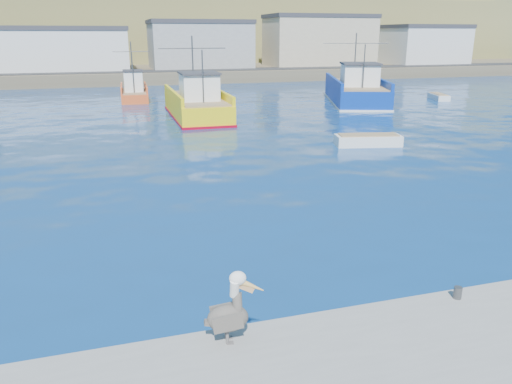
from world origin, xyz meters
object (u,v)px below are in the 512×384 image
(trawler_yellow_b, at_px, (197,104))
(skiff_far, at_px, (439,97))
(trawler_blue, at_px, (356,91))
(boat_orange, at_px, (134,91))
(pelican, at_px, (230,312))
(skiff_mid, at_px, (368,141))

(trawler_yellow_b, bearing_deg, skiff_far, 8.92)
(trawler_blue, xyz_separation_m, skiff_far, (9.58, -0.40, -0.93))
(skiff_far, bearing_deg, boat_orange, 164.61)
(trawler_yellow_b, bearing_deg, pelican, -99.14)
(trawler_blue, xyz_separation_m, skiff_mid, (-8.88, -18.70, -0.89))
(skiff_mid, bearing_deg, trawler_yellow_b, 120.04)
(skiff_mid, distance_m, skiff_far, 25.99)
(trawler_yellow_b, height_order, trawler_blue, trawler_blue)
(trawler_blue, distance_m, skiff_mid, 20.72)
(trawler_blue, relative_size, skiff_far, 3.86)
(boat_orange, distance_m, skiff_far, 32.09)
(skiff_far, xyz_separation_m, pelican, (-31.85, -36.70, 0.93))
(trawler_yellow_b, xyz_separation_m, skiff_far, (26.62, 4.18, -0.82))
(trawler_blue, height_order, skiff_far, trawler_blue)
(boat_orange, bearing_deg, pelican, -91.16)
(boat_orange, xyz_separation_m, skiff_mid, (12.48, -26.81, -0.69))
(trawler_yellow_b, relative_size, boat_orange, 1.68)
(boat_orange, height_order, skiff_far, boat_orange)
(trawler_yellow_b, xyz_separation_m, boat_orange, (-4.32, 12.69, -0.10))
(trawler_yellow_b, height_order, pelican, trawler_yellow_b)
(pelican, bearing_deg, trawler_blue, 59.02)
(skiff_mid, xyz_separation_m, pelican, (-13.40, -18.40, 0.90))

